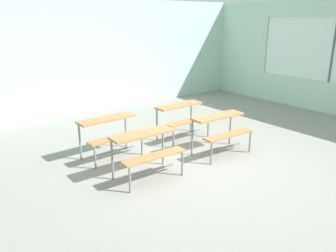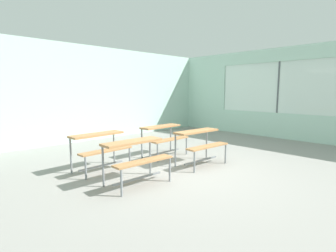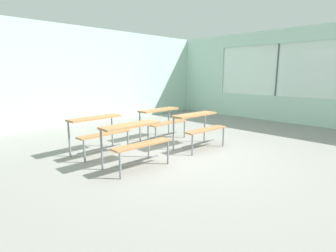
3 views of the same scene
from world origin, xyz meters
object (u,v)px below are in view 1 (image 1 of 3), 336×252
desk_bench_r0c0 (147,145)px  desk_bench_r1c0 (110,128)px  desk_bench_r0c1 (221,125)px  desk_bench_r1c1 (182,113)px

desk_bench_r0c0 → desk_bench_r1c0: size_ratio=0.99×
desk_bench_r0c1 → desk_bench_r1c1: size_ratio=1.01×
desk_bench_r0c1 → desk_bench_r1c1: 1.11m
desk_bench_r0c0 → desk_bench_r1c0: (-0.05, 1.12, 0.00)m
desk_bench_r0c0 → desk_bench_r1c0: bearing=94.1°
desk_bench_r0c0 → desk_bench_r0c1: bearing=0.8°
desk_bench_r0c0 → desk_bench_r1c0: 1.12m
desk_bench_r0c1 → desk_bench_r1c0: same height
desk_bench_r0c1 → desk_bench_r1c1: same height
desk_bench_r0c0 → desk_bench_r0c1: same height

